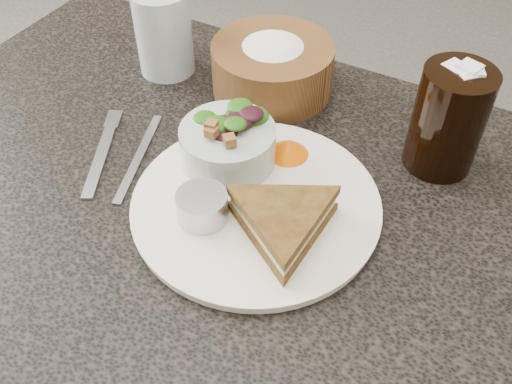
{
  "coord_description": "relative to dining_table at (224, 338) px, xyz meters",
  "views": [
    {
      "loc": [
        0.29,
        -0.42,
        1.27
      ],
      "look_at": [
        0.07,
        -0.0,
        0.78
      ],
      "focal_mm": 40.0,
      "sensor_mm": 36.0,
      "label": 1
    }
  ],
  "objects": [
    {
      "name": "cola_glass",
      "position": [
        0.24,
        0.19,
        0.45
      ],
      "size": [
        0.11,
        0.11,
        0.15
      ],
      "primitive_type": null,
      "rotation": [
        0.0,
        0.0,
        -0.26
      ],
      "color": "black",
      "rests_on": "dining_table"
    },
    {
      "name": "water_glass",
      "position": [
        -0.2,
        0.2,
        0.44
      ],
      "size": [
        0.1,
        0.1,
        0.13
      ],
      "primitive_type": "cylinder",
      "rotation": [
        0.0,
        0.0,
        0.1
      ],
      "color": "#ADBAC5",
      "rests_on": "dining_table"
    },
    {
      "name": "dining_table",
      "position": [
        0.0,
        0.0,
        0.0
      ],
      "size": [
        1.0,
        0.7,
        0.75
      ],
      "primitive_type": "cube",
      "color": "black",
      "rests_on": "floor"
    },
    {
      "name": "sandwich",
      "position": [
        0.12,
        -0.03,
        0.41
      ],
      "size": [
        0.21,
        0.21,
        0.04
      ],
      "primitive_type": null,
      "rotation": [
        0.0,
        0.0,
        -0.57
      ],
      "color": "brown",
      "rests_on": "dinner_plate"
    },
    {
      "name": "dressing_ramekin",
      "position": [
        0.02,
        -0.06,
        0.41
      ],
      "size": [
        0.08,
        0.08,
        0.04
      ],
      "primitive_type": "cylinder",
      "rotation": [
        0.0,
        0.0,
        0.28
      ],
      "color": "#AFB2B9",
      "rests_on": "dinner_plate"
    },
    {
      "name": "fork",
      "position": [
        -0.16,
        -0.02,
        0.38
      ],
      "size": [
        0.08,
        0.15,
        0.0
      ],
      "primitive_type": "cube",
      "rotation": [
        0.0,
        0.0,
        0.46
      ],
      "color": "#A6ABB7",
      "rests_on": "dining_table"
    },
    {
      "name": "bread_basket",
      "position": [
        -0.03,
        0.23,
        0.43
      ],
      "size": [
        0.23,
        0.23,
        0.1
      ],
      "primitive_type": null,
      "rotation": [
        0.0,
        0.0,
        -0.32
      ],
      "color": "brown",
      "rests_on": "dining_table"
    },
    {
      "name": "orange_wedge",
      "position": [
        0.06,
        0.09,
        0.4
      ],
      "size": [
        0.08,
        0.08,
        0.03
      ],
      "primitive_type": "cone",
      "rotation": [
        0.0,
        0.0,
        0.7
      ],
      "color": "#EA6101",
      "rests_on": "dinner_plate"
    },
    {
      "name": "knife",
      "position": [
        -0.12,
        0.0,
        0.38
      ],
      "size": [
        0.07,
        0.17,
        0.0
      ],
      "primitive_type": "cube",
      "rotation": [
        0.0,
        0.0,
        0.32
      ],
      "color": "gray",
      "rests_on": "dining_table"
    },
    {
      "name": "dinner_plate",
      "position": [
        0.07,
        -0.0,
        0.38
      ],
      "size": [
        0.3,
        0.3,
        0.01
      ],
      "primitive_type": "cylinder",
      "color": "white",
      "rests_on": "dining_table"
    },
    {
      "name": "salad_bowl",
      "position": [
        -0.0,
        0.05,
        0.42
      ],
      "size": [
        0.13,
        0.13,
        0.07
      ],
      "primitive_type": null,
      "rotation": [
        0.0,
        0.0,
        -0.09
      ],
      "color": "#A7B3AD",
      "rests_on": "dinner_plate"
    }
  ]
}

